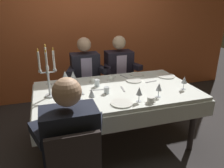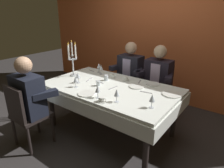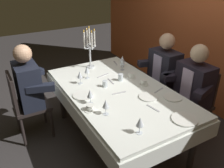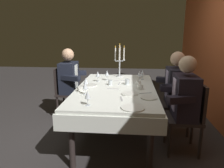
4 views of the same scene
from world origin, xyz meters
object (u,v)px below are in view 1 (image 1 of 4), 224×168
dinner_plate_3 (134,80)px  wine_glass_4 (184,80)px  wine_glass_1 (139,91)px  seated_diner_2 (119,67)px  dinner_plate_2 (122,103)px  water_tumbler_1 (107,90)px  seated_diner_1 (85,70)px  dinner_plate_0 (137,74)px  candelabra (48,73)px  wine_glass_0 (80,90)px  coffee_cup_1 (111,78)px  coffee_cup_2 (93,80)px  seated_diner_0 (71,141)px  wine_glass_6 (159,87)px  water_tumbler_0 (97,83)px  wine_glass_2 (73,75)px  dining_table (116,98)px  dinner_plate_1 (166,76)px  wine_glass_5 (65,74)px  coffee_cup_0 (151,100)px

dinner_plate_3 → wine_glass_4: bearing=-44.6°
wine_glass_1 → seated_diner_2: seated_diner_2 is taller
dinner_plate_2 → wine_glass_1: wine_glass_1 is taller
water_tumbler_1 → seated_diner_1: 0.98m
dinner_plate_0 → dinner_plate_2: same height
candelabra → wine_glass_0: (0.30, -0.19, -0.16)m
coffee_cup_1 → coffee_cup_2: same height
seated_diner_0 → seated_diner_2: same height
dinner_plate_0 → water_tumbler_1: bearing=-139.1°
wine_glass_6 → water_tumbler_0: size_ratio=1.90×
dinner_plate_0 → water_tumbler_0: size_ratio=2.35×
wine_glass_6 → seated_diner_0: (-1.03, -0.53, -0.12)m
wine_glass_2 → seated_diner_1: (0.25, 0.54, -0.12)m
candelabra → coffee_cup_1: (0.81, 0.33, -0.25)m
dining_table → wine_glass_1: size_ratio=11.83×
dining_table → water_tumbler_1: (-0.14, -0.09, 0.16)m
coffee_cup_2 → coffee_cup_1: bearing=4.0°
dining_table → dinner_plate_1: dinner_plate_1 is taller
dinner_plate_2 → wine_glass_1: (0.19, 0.00, 0.11)m
wine_glass_5 → coffee_cup_1: bearing=-6.0°
dinner_plate_2 → coffee_cup_2: coffee_cup_2 is taller
dinner_plate_0 → wine_glass_4: (0.31, -0.67, 0.11)m
coffee_cup_0 → seated_diner_0: seated_diner_0 is taller
seated_diner_0 → seated_diner_2: size_ratio=1.00×
dining_table → wine_glass_0: (-0.46, -0.18, 0.24)m
dining_table → water_tumbler_0: 0.30m
seated_diner_0 → seated_diner_1: size_ratio=1.00×
wine_glass_2 → seated_diner_0: seated_diner_0 is taller
dinner_plate_3 → dinner_plate_0: bearing=58.6°
coffee_cup_0 → coffee_cup_1: size_ratio=1.00×
water_tumbler_1 → candelabra: bearing=170.7°
seated_diner_2 → dinner_plate_1: bearing=-53.3°
wine_glass_0 → coffee_cup_2: bearing=62.8°
dinner_plate_3 → coffee_cup_1: size_ratio=1.60×
dining_table → dinner_plate_1: size_ratio=7.87×
water_tumbler_1 → seated_diner_1: (-0.07, 0.98, -0.04)m
candelabra → water_tumbler_0: (0.57, 0.15, -0.23)m
dinner_plate_2 → seated_diner_0: size_ratio=0.19×
seated_diner_0 → wine_glass_4: bearing=24.1°
candelabra → dinner_plate_1: candelabra is taller
dinner_plate_2 → wine_glass_4: bearing=10.7°
dinner_plate_2 → seated_diner_0: bearing=-140.6°
wine_glass_4 → seated_diner_0: bearing=-155.9°
water_tumbler_0 → seated_diner_0: bearing=-113.8°
wine_glass_6 → candelabra: bearing=162.0°
dining_table → water_tumbler_1: water_tumbler_1 is taller
coffee_cup_1 → dinner_plate_3: bearing=-27.2°
wine_glass_0 → wine_glass_1: same height
wine_glass_0 → wine_glass_1: size_ratio=1.00×
wine_glass_4 → wine_glass_6: (-0.40, -0.11, 0.00)m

